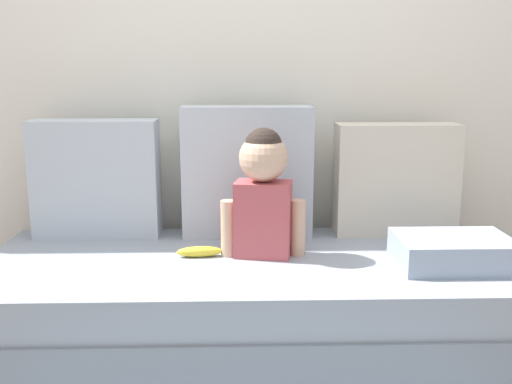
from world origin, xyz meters
name	(u,v)px	position (x,y,z in m)	size (l,w,h in m)	color
ground_plane	(249,359)	(0.00, 0.00, 0.00)	(12.00, 12.00, 0.00)	brown
back_wall	(246,21)	(0.00, 0.55, 1.30)	(5.21, 0.10, 2.60)	silver
couch	(249,310)	(0.00, 0.00, 0.20)	(2.01, 0.83, 0.41)	gray
throw_pillow_left	(96,179)	(-0.62, 0.32, 0.65)	(0.51, 0.16, 0.48)	#B2BCC6
throw_pillow_center	(247,172)	(0.00, 0.32, 0.68)	(0.53, 0.16, 0.54)	#B2BCC6
throw_pillow_right	(396,179)	(0.62, 0.32, 0.64)	(0.51, 0.16, 0.46)	beige
toddler	(263,189)	(0.06, 0.03, 0.67)	(0.32, 0.18, 0.48)	#B24C51
banana	(200,252)	(-0.18, 0.02, 0.43)	(0.17, 0.04, 0.04)	yellow
folded_blanket	(453,251)	(0.72, -0.10, 0.46)	(0.40, 0.28, 0.11)	#8E9EB2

